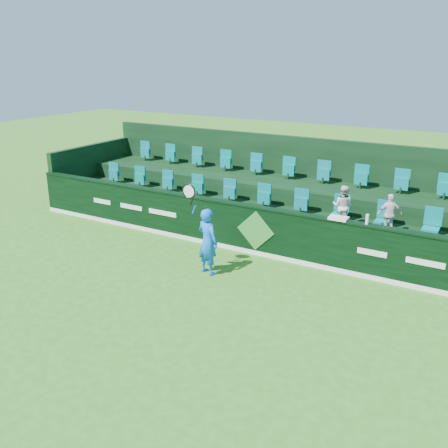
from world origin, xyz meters
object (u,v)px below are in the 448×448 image
Objects in this scene: tennis_player at (207,241)px; drinks_bottle at (367,219)px; spectator_middle at (390,214)px; spectator_left at (343,206)px; towel at (339,218)px.

tennis_player is 3.85m from drinks_bottle.
tennis_player is 2.19× the size of spectator_middle.
spectator_left is 2.47× the size of towel.
spectator_left reaches higher than towel.
drinks_bottle is at bearing 51.29° from spectator_middle.
spectator_left is (2.43, 2.88, 0.50)m from tennis_player.
drinks_bottle is at bearing 0.00° from towel.
spectator_left is at bearing 102.72° from towel.
tennis_player is 2.07× the size of spectator_left.
towel is 1.86× the size of drinks_bottle.
tennis_player is at bearing 13.62° from spectator_middle.
towel is at bearing 99.51° from spectator_left.
tennis_player is 3.25m from towel.
drinks_bottle is at bearing 27.55° from tennis_player.
spectator_middle is at bearing 176.79° from spectator_left.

